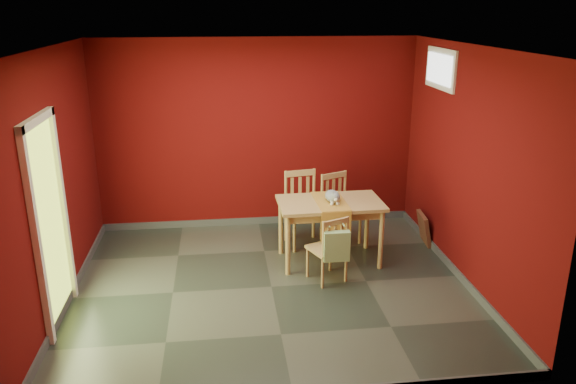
{
  "coord_description": "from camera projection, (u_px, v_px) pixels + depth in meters",
  "views": [
    {
      "loc": [
        -0.53,
        -5.8,
        3.1
      ],
      "look_at": [
        0.25,
        0.45,
        1.0
      ],
      "focal_mm": 35.0,
      "sensor_mm": 36.0,
      "label": 1
    }
  ],
  "objects": [
    {
      "name": "doorway",
      "position": [
        49.0,
        217.0,
        5.51
      ],
      "size": [
        0.06,
        1.01,
        2.13
      ],
      "color": "#B7D838",
      "rests_on": "ground"
    },
    {
      "name": "tote_bag",
      "position": [
        337.0,
        246.0,
        6.31
      ],
      "size": [
        0.3,
        0.18,
        0.42
      ],
      "color": "#89AD6E",
      "rests_on": "chair_near"
    },
    {
      "name": "window",
      "position": [
        440.0,
        69.0,
        6.96
      ],
      "size": [
        0.05,
        0.9,
        0.5
      ],
      "color": "white",
      "rests_on": "room_shell"
    },
    {
      "name": "chair_far_right",
      "position": [
        339.0,
        208.0,
        7.64
      ],
      "size": [
        0.58,
        0.58,
        0.94
      ],
      "color": "tan",
      "rests_on": "ground"
    },
    {
      "name": "cat",
      "position": [
        333.0,
        194.0,
        6.9
      ],
      "size": [
        0.29,
        0.41,
        0.19
      ],
      "primitive_type": null,
      "rotation": [
        0.0,
        0.0,
        -0.26
      ],
      "color": "slate",
      "rests_on": "table_runner"
    },
    {
      "name": "room_shell",
      "position": [
        271.0,
        283.0,
        6.49
      ],
      "size": [
        4.5,
        4.5,
        4.5
      ],
      "color": "#4E0808",
      "rests_on": "ground"
    },
    {
      "name": "ground",
      "position": [
        271.0,
        287.0,
        6.5
      ],
      "size": [
        4.5,
        4.5,
        0.0
      ],
      "primitive_type": "plane",
      "color": "#2D342D",
      "rests_on": "ground"
    },
    {
      "name": "picture_frame",
      "position": [
        424.0,
        228.0,
        7.64
      ],
      "size": [
        0.18,
        0.43,
        0.42
      ],
      "color": "#583021",
      "rests_on": "ground"
    },
    {
      "name": "chair_near",
      "position": [
        329.0,
        248.0,
        6.53
      ],
      "size": [
        0.5,
        0.5,
        0.82
      ],
      "color": "tan",
      "rests_on": "ground"
    },
    {
      "name": "chair_far_left",
      "position": [
        303.0,
        208.0,
        7.54
      ],
      "size": [
        0.54,
        0.54,
        1.0
      ],
      "color": "tan",
      "rests_on": "ground"
    },
    {
      "name": "table_runner",
      "position": [
        332.0,
        209.0,
        6.82
      ],
      "size": [
        0.38,
        0.76,
        0.38
      ],
      "color": "#AB792C",
      "rests_on": "dining_table"
    },
    {
      "name": "outlet_plate",
      "position": [
        364.0,
        200.0,
        8.47
      ],
      "size": [
        0.08,
        0.02,
        0.12
      ],
      "primitive_type": "cube",
      "color": "silver",
      "rests_on": "room_shell"
    },
    {
      "name": "dining_table",
      "position": [
        330.0,
        209.0,
        6.95
      ],
      "size": [
        1.3,
        0.78,
        0.8
      ],
      "color": "tan",
      "rests_on": "ground"
    }
  ]
}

